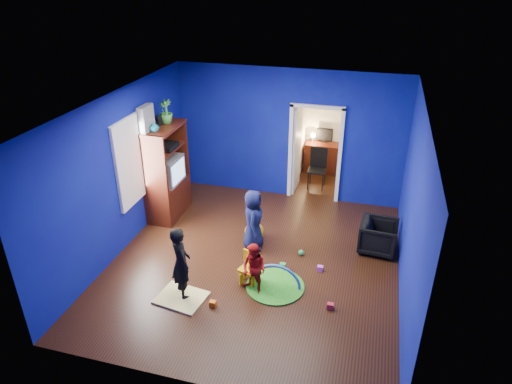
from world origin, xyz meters
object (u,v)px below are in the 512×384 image
(toddler_red, at_px, (254,269))
(study_desk, at_px, (322,158))
(tv_armoire, at_px, (166,172))
(kid_chair, at_px, (249,270))
(armchair, at_px, (378,236))
(child_navy, at_px, (253,220))
(child_black, at_px, (181,263))
(play_mat, at_px, (275,286))
(folding_chair, at_px, (317,170))
(hopper_ball, at_px, (254,232))
(vase, at_px, (154,127))
(crt_tv, at_px, (168,170))

(toddler_red, distance_m, study_desk, 5.07)
(tv_armoire, distance_m, kid_chair, 2.99)
(toddler_red, relative_size, study_desk, 1.02)
(kid_chair, bearing_deg, tv_armoire, 160.14)
(armchair, distance_m, child_navy, 2.33)
(armchair, xyz_separation_m, child_black, (-2.98, -2.13, 0.32))
(play_mat, relative_size, folding_chair, 1.06)
(hopper_ball, bearing_deg, vase, 174.09)
(crt_tv, height_order, hopper_ball, crt_tv)
(child_black, xyz_separation_m, child_navy, (0.73, 1.62, -0.03))
(toddler_red, height_order, study_desk, toddler_red)
(study_desk, height_order, folding_chair, folding_chair)
(armchair, relative_size, crt_tv, 0.96)
(armchair, height_order, tv_armoire, tv_armoire)
(child_black, relative_size, hopper_ball, 3.39)
(child_black, relative_size, kid_chair, 2.51)
(crt_tv, bearing_deg, vase, -97.59)
(child_black, distance_m, play_mat, 1.63)
(hopper_ball, bearing_deg, child_black, -109.87)
(vase, distance_m, study_desk, 4.69)
(crt_tv, distance_m, play_mat, 3.38)
(hopper_ball, xyz_separation_m, play_mat, (0.72, -1.28, -0.17))
(vase, bearing_deg, tv_armoire, 90.00)
(child_navy, xyz_separation_m, tv_armoire, (-2.06, 0.76, 0.39))
(toddler_red, distance_m, hopper_ball, 1.57)
(armchair, bearing_deg, tv_armoire, 91.31)
(armchair, height_order, folding_chair, folding_chair)
(armchair, relative_size, toddler_red, 0.75)
(child_black, xyz_separation_m, crt_tv, (-1.30, 2.38, 0.39))
(child_black, height_order, child_navy, child_black)
(child_navy, distance_m, tv_armoire, 2.23)
(child_black, xyz_separation_m, folding_chair, (1.48, 4.47, -0.17))
(hopper_ball, bearing_deg, toddler_red, -74.65)
(toddler_red, distance_m, play_mat, 0.57)
(hopper_ball, bearing_deg, study_desk, 77.20)
(armchair, xyz_separation_m, toddler_red, (-1.90, -1.75, 0.14))
(crt_tv, xyz_separation_m, play_mat, (2.69, -1.79, -1.01))
(tv_armoire, height_order, crt_tv, tv_armoire)
(crt_tv, xyz_separation_m, folding_chair, (2.78, 2.09, -0.56))
(tv_armoire, xyz_separation_m, study_desk, (2.82, 3.05, -0.60))
(child_navy, distance_m, kid_chair, 1.12)
(toddler_red, distance_m, kid_chair, 0.32)
(child_navy, relative_size, play_mat, 1.22)
(play_mat, bearing_deg, child_black, -157.25)
(vase, relative_size, crt_tv, 0.27)
(toddler_red, bearing_deg, play_mat, 57.19)
(child_navy, height_order, play_mat, child_navy)
(tv_armoire, bearing_deg, study_desk, 47.25)
(study_desk, distance_m, folding_chair, 0.96)
(child_black, distance_m, toddler_red, 1.16)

